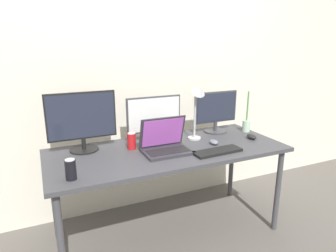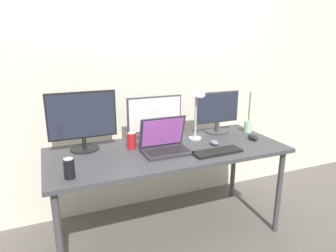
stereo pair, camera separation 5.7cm
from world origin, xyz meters
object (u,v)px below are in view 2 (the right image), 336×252
at_px(mouse_by_keyboard, 214,142).
at_px(keyboard_main, 217,152).
at_px(laptop_silver, 165,144).
at_px(bamboo_vase, 248,125).
at_px(mouse_by_laptop, 253,137).
at_px(monitor_left, 82,120).
at_px(monitor_center, 155,118).
at_px(work_desk, 168,156).
at_px(soda_can_near_keyboard, 132,141).
at_px(desk_lamp, 198,102).
at_px(monitor_right, 217,111).
at_px(soda_can_by_laptop, 69,168).

bearing_deg(mouse_by_keyboard, keyboard_main, -107.68).
height_order(laptop_silver, bamboo_vase, bamboo_vase).
height_order(laptop_silver, keyboard_main, laptop_silver).
bearing_deg(mouse_by_keyboard, mouse_by_laptop, 4.63).
bearing_deg(laptop_silver, mouse_by_laptop, -1.58).
distance_m(monitor_left, monitor_center, 0.58).
bearing_deg(work_desk, mouse_by_keyboard, -8.34).
height_order(laptop_silver, mouse_by_laptop, laptop_silver).
xyz_separation_m(monitor_left, soda_can_near_keyboard, (0.34, -0.11, -0.17)).
relative_size(monitor_center, mouse_by_keyboard, 5.05).
height_order(bamboo_vase, desk_lamp, desk_lamp).
relative_size(monitor_right, soda_can_near_keyboard, 3.28).
bearing_deg(desk_lamp, mouse_by_keyboard, -61.49).
xyz_separation_m(bamboo_vase, desk_lamp, (-0.53, -0.04, 0.26)).
bearing_deg(monitor_center, soda_can_near_keyboard, -150.57).
relative_size(mouse_by_keyboard, desk_lamp, 0.19).
distance_m(monitor_center, soda_can_by_laptop, 0.88).
relative_size(keyboard_main, mouse_by_laptop, 3.59).
relative_size(soda_can_by_laptop, desk_lamp, 0.26).
distance_m(laptop_silver, mouse_by_keyboard, 0.42).
height_order(work_desk, monitor_right, monitor_right).
bearing_deg(monitor_right, keyboard_main, -120.76).
relative_size(monitor_left, monitor_center, 1.09).
bearing_deg(mouse_by_keyboard, soda_can_near_keyboard, 171.82).
xyz_separation_m(soda_can_near_keyboard, soda_can_by_laptop, (-0.49, -0.36, 0.00)).
bearing_deg(work_desk, laptop_silver, -132.63).
relative_size(monitor_right, desk_lamp, 0.87).
bearing_deg(soda_can_near_keyboard, mouse_by_laptop, -10.04).
bearing_deg(work_desk, bamboo_vase, 8.58).
xyz_separation_m(keyboard_main, bamboo_vase, (0.53, 0.35, 0.06)).
xyz_separation_m(monitor_left, mouse_by_keyboard, (0.97, -0.28, -0.22)).
height_order(monitor_left, laptop_silver, monitor_left).
distance_m(keyboard_main, desk_lamp, 0.44).
height_order(monitor_left, soda_can_near_keyboard, monitor_left).
distance_m(work_desk, soda_can_near_keyboard, 0.30).
xyz_separation_m(work_desk, laptop_silver, (-0.04, -0.05, 0.12)).
relative_size(soda_can_by_laptop, bamboo_vase, 0.34).
height_order(mouse_by_keyboard, soda_can_by_laptop, soda_can_by_laptop).
relative_size(keyboard_main, bamboo_vase, 1.02).
bearing_deg(soda_can_near_keyboard, monitor_left, 161.26).
xyz_separation_m(mouse_by_laptop, bamboo_vase, (0.09, 0.19, 0.05)).
xyz_separation_m(soda_can_by_laptop, bamboo_vase, (1.57, 0.37, 0.01)).
xyz_separation_m(keyboard_main, desk_lamp, (0.00, 0.31, 0.32)).
height_order(work_desk, mouse_by_keyboard, mouse_by_keyboard).
xyz_separation_m(laptop_silver, mouse_by_laptop, (0.78, -0.02, -0.04)).
relative_size(soda_can_near_keyboard, desk_lamp, 0.26).
bearing_deg(monitor_left, monitor_center, 1.93).
relative_size(monitor_center, bamboo_vase, 1.25).
bearing_deg(bamboo_vase, monitor_center, 172.12).
height_order(monitor_right, soda_can_by_laptop, monitor_right).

